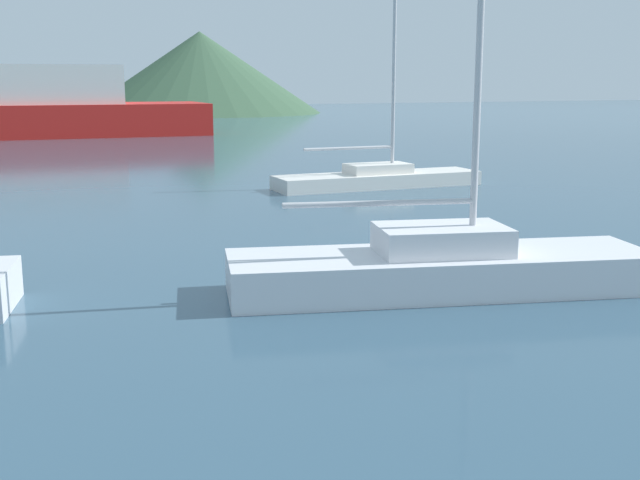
% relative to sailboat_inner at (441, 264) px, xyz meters
% --- Properties ---
extents(sailboat_inner, '(7.65, 3.74, 10.80)m').
position_rel_sailboat_inner_xyz_m(sailboat_inner, '(0.00, 0.00, 0.00)').
color(sailboat_inner, silver).
rests_on(sailboat_inner, ground_plane).
extents(sailboat_outer, '(7.34, 1.79, 6.49)m').
position_rel_sailboat_inner_xyz_m(sailboat_outer, '(5.46, 12.83, -0.15)').
color(sailboat_outer, white).
rests_on(sailboat_outer, ground_plane).
extents(hill_central, '(27.00, 27.00, 8.99)m').
position_rel_sailboat_inner_xyz_m(hill_central, '(16.95, 78.02, 4.01)').
color(hill_central, '#38563D').
rests_on(hill_central, ground_plane).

